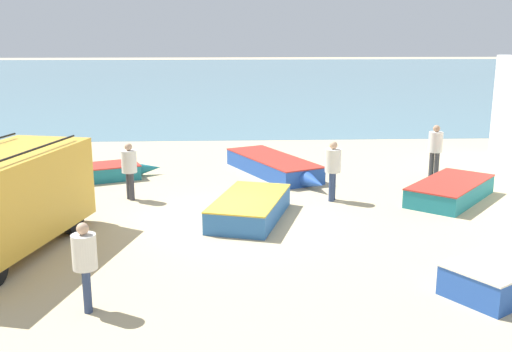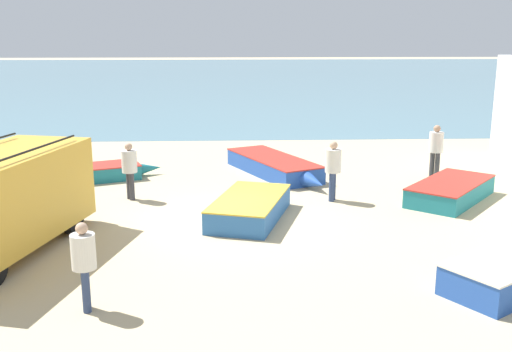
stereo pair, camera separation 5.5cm
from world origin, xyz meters
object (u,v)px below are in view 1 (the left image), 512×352
fisherman_1 (85,259)px  fisherman_2 (435,146)px  fishing_rowboat_0 (452,190)px  fisherman_3 (129,166)px  fisherman_0 (333,165)px  fishing_rowboat_1 (85,174)px  fishing_rowboat_2 (251,207)px  fishing_rowboat_4 (275,166)px

fisherman_1 → fisherman_2: 13.65m
fishing_rowboat_0 → fisherman_3: 9.62m
fisherman_0 → fishing_rowboat_1: bearing=-175.8°
fishing_rowboat_2 → fishing_rowboat_4: 5.01m
fishing_rowboat_2 → fisherman_0: fisherman_0 is taller
fishing_rowboat_0 → fishing_rowboat_2: fishing_rowboat_2 is taller
fishing_rowboat_2 → fisherman_1: bearing=166.4°
fishing_rowboat_4 → fisherman_2: (5.42, -0.60, 0.78)m
fishing_rowboat_0 → fisherman_1: (-9.22, -6.90, 0.70)m
fishing_rowboat_4 → fisherman_1: 11.13m
fisherman_1 → fisherman_2: bearing=30.9°
fisherman_0 → fisherman_3: (-5.98, 0.41, -0.04)m
fishing_rowboat_4 → fisherman_0: bearing=-2.2°
fisherman_0 → fishing_rowboat_2: bearing=-124.7°
fishing_rowboat_1 → fishing_rowboat_2: size_ratio=1.15×
fishing_rowboat_2 → fisherman_0: 3.01m
fishing_rowboat_4 → fisherman_1: (-4.20, -10.28, 0.69)m
fishing_rowboat_0 → fishing_rowboat_2: size_ratio=0.93×
fisherman_1 → fishing_rowboat_1: bearing=88.8°
fisherman_2 → fisherman_0: bearing=162.5°
fisherman_1 → fisherman_0: bearing=36.7°
fishing_rowboat_2 → fisherman_1: 6.28m
fishing_rowboat_0 → fishing_rowboat_1: (-11.46, 2.76, -0.03)m
fishing_rowboat_1 → fishing_rowboat_0: bearing=-34.9°
fishing_rowboat_0 → fisherman_0: fisherman_0 is taller
fishing_rowboat_1 → fishing_rowboat_2: (5.39, -4.27, 0.05)m
fishing_rowboat_0 → fisherman_1: bearing=167.3°
fishing_rowboat_2 → fisherman_3: 4.08m
fishing_rowboat_4 → fisherman_2: bearing=58.5°
fisherman_2 → fisherman_1: bearing=173.1°
fishing_rowboat_2 → fisherman_3: (-3.51, 1.94, 0.72)m
fishing_rowboat_2 → fishing_rowboat_4: fishing_rowboat_2 is taller
fishing_rowboat_1 → fishing_rowboat_4: (6.43, 0.63, 0.04)m
fishing_rowboat_2 → fisherman_0: bearing=-41.4°
fisherman_0 → fisherman_2: bearing=58.0°
fishing_rowboat_0 → fisherman_3: (-9.58, 0.43, 0.74)m
fishing_rowboat_0 → fisherman_2: 2.92m
fishing_rowboat_1 → fishing_rowboat_2: 6.88m
fishing_rowboat_0 → fishing_rowboat_1: bearing=117.0°
fishing_rowboat_2 → fisherman_2: bearing=-39.7°
fisherman_1 → fishing_rowboat_4: bearing=53.6°
fishing_rowboat_2 → fishing_rowboat_0: bearing=-59.3°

